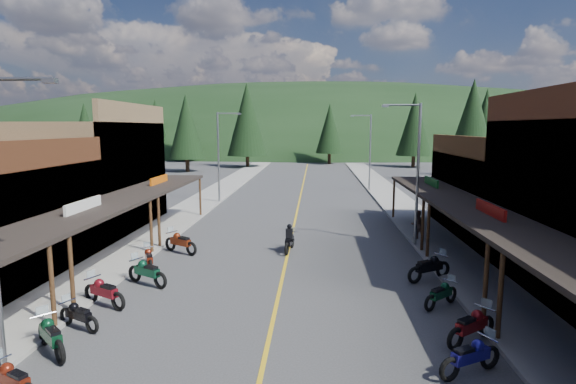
% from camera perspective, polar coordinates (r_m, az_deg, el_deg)
% --- Properties ---
extents(ground, '(220.00, 220.00, 0.00)m').
position_cam_1_polar(ground, '(18.40, -1.25, -13.13)').
color(ground, '#38383A').
rests_on(ground, ground).
extents(centerline, '(0.15, 90.00, 0.01)m').
position_cam_1_polar(centerline, '(37.71, 1.26, -2.01)').
color(centerline, gold).
rests_on(centerline, ground).
extents(sidewalk_west, '(3.40, 94.00, 0.15)m').
position_cam_1_polar(sidewalk_west, '(39.01, -11.62, -1.73)').
color(sidewalk_west, gray).
rests_on(sidewalk_west, ground).
extents(sidewalk_east, '(3.40, 94.00, 0.15)m').
position_cam_1_polar(sidewalk_east, '(38.36, 14.36, -1.99)').
color(sidewalk_east, gray).
rests_on(sidewalk_east, ground).
extents(shop_west_3, '(10.90, 10.20, 8.20)m').
position_cam_1_polar(shop_west_3, '(32.36, -24.59, 1.83)').
color(shop_west_3, brown).
rests_on(shop_west_3, ground).
extents(shop_east_3, '(10.90, 10.20, 6.20)m').
position_cam_1_polar(shop_east_3, '(31.22, 26.70, -0.34)').
color(shop_east_3, '#4C2D16').
rests_on(shop_east_3, ground).
extents(streetlight_1, '(2.16, 0.18, 8.00)m').
position_cam_1_polar(streetlight_1, '(40.03, -8.64, 4.92)').
color(streetlight_1, gray).
rests_on(streetlight_1, ground).
extents(streetlight_2, '(2.16, 0.18, 8.00)m').
position_cam_1_polar(streetlight_2, '(25.78, 15.86, 2.92)').
color(streetlight_2, gray).
rests_on(streetlight_2, ground).
extents(streetlight_3, '(2.16, 0.18, 8.00)m').
position_cam_1_polar(streetlight_3, '(47.46, 10.21, 5.38)').
color(streetlight_3, gray).
rests_on(streetlight_3, ground).
extents(ridge_hill, '(310.00, 140.00, 60.00)m').
position_cam_1_polar(ridge_hill, '(152.24, 2.96, 5.68)').
color(ridge_hill, black).
rests_on(ridge_hill, ground).
extents(pine_0, '(5.04, 5.04, 11.00)m').
position_cam_1_polar(pine_0, '(89.28, -24.37, 7.35)').
color(pine_0, black).
rests_on(pine_0, ground).
extents(pine_1, '(5.88, 5.88, 12.50)m').
position_cam_1_polar(pine_1, '(90.72, -12.93, 8.35)').
color(pine_1, black).
rests_on(pine_1, ground).
extents(pine_2, '(6.72, 6.72, 14.00)m').
position_cam_1_polar(pine_2, '(75.96, -5.23, 9.16)').
color(pine_2, black).
rests_on(pine_2, ground).
extents(pine_3, '(5.04, 5.04, 11.00)m').
position_cam_1_polar(pine_3, '(83.12, 5.31, 8.03)').
color(pine_3, black).
rests_on(pine_3, ground).
extents(pine_4, '(5.88, 5.88, 12.50)m').
position_cam_1_polar(pine_4, '(78.84, 15.79, 8.30)').
color(pine_4, black).
rests_on(pine_4, ground).
extents(pine_5, '(6.72, 6.72, 14.00)m').
position_cam_1_polar(pine_5, '(94.86, 23.84, 8.31)').
color(pine_5, black).
rests_on(pine_5, ground).
extents(pine_6, '(5.04, 5.04, 11.00)m').
position_cam_1_polar(pine_6, '(92.52, 32.54, 6.81)').
color(pine_6, black).
rests_on(pine_6, ground).
extents(pine_7, '(5.88, 5.88, 12.50)m').
position_cam_1_polar(pine_7, '(98.90, -16.44, 8.20)').
color(pine_7, black).
rests_on(pine_7, ground).
extents(pine_8, '(4.48, 4.48, 10.00)m').
position_cam_1_polar(pine_8, '(61.71, -18.98, 7.10)').
color(pine_8, black).
rests_on(pine_8, ground).
extents(pine_9, '(4.93, 4.93, 10.80)m').
position_cam_1_polar(pine_9, '(66.06, 23.67, 7.26)').
color(pine_9, black).
rests_on(pine_9, ground).
extents(pine_10, '(5.38, 5.38, 11.60)m').
position_cam_1_polar(pine_10, '(69.84, -12.79, 8.09)').
color(pine_10, black).
rests_on(pine_10, ground).
extents(pine_11, '(5.82, 5.82, 12.40)m').
position_cam_1_polar(pine_11, '(58.13, 22.35, 8.09)').
color(pine_11, black).
rests_on(pine_11, ground).
extents(bike_west_4, '(2.01, 1.41, 1.10)m').
position_cam_1_polar(bike_west_4, '(13.79, -31.57, -19.56)').
color(bike_west_4, maroon).
rests_on(bike_west_4, ground).
extents(bike_west_5, '(2.11, 2.04, 1.26)m').
position_cam_1_polar(bike_west_5, '(15.60, -27.91, -15.68)').
color(bike_west_5, '#0B391F').
rests_on(bike_west_5, ground).
extents(bike_west_6, '(1.96, 1.38, 1.07)m').
position_cam_1_polar(bike_west_6, '(17.00, -25.07, -13.86)').
color(bike_west_6, black).
rests_on(bike_west_6, ground).
extents(bike_west_7, '(2.29, 1.67, 1.26)m').
position_cam_1_polar(bike_west_7, '(18.58, -22.33, -11.49)').
color(bike_west_7, maroon).
rests_on(bike_west_7, ground).
extents(bike_west_8, '(2.34, 1.76, 1.29)m').
position_cam_1_polar(bike_west_8, '(20.30, -17.48, -9.53)').
color(bike_west_8, '#0C4028').
rests_on(bike_west_8, ground).
extents(bike_west_9, '(1.48, 2.06, 1.13)m').
position_cam_1_polar(bike_west_9, '(22.56, -17.27, -7.94)').
color(bike_west_9, maroon).
rests_on(bike_west_9, ground).
extents(bike_west_10, '(2.37, 1.87, 1.32)m').
position_cam_1_polar(bike_west_10, '(24.81, -13.50, -6.11)').
color(bike_west_10, maroon).
rests_on(bike_west_10, ground).
extents(bike_east_5, '(2.16, 1.60, 1.19)m').
position_cam_1_polar(bike_east_5, '(13.85, 22.19, -18.59)').
color(bike_east_5, navy).
rests_on(bike_east_5, ground).
extents(bike_east_6, '(2.21, 1.92, 1.26)m').
position_cam_1_polar(bike_east_6, '(15.61, 22.30, -15.30)').
color(bike_east_6, maroon).
rests_on(bike_east_6, ground).
extents(bike_east_7, '(1.87, 1.77, 1.11)m').
position_cam_1_polar(bike_east_7, '(18.16, 18.88, -12.03)').
color(bike_east_7, '#0B3820').
rests_on(bike_east_7, ground).
extents(bike_east_8, '(2.39, 1.86, 1.33)m').
position_cam_1_polar(bike_east_8, '(20.89, 17.51, -8.97)').
color(bike_east_8, black).
rests_on(bike_east_8, ground).
extents(rider_on_bike, '(0.98, 2.17, 1.59)m').
position_cam_1_polar(rider_on_bike, '(24.44, 0.19, -6.14)').
color(rider_on_bike, black).
rests_on(rider_on_bike, ground).
extents(pedestrian_east_b, '(0.94, 0.75, 1.69)m').
position_cam_1_polar(pedestrian_east_b, '(27.77, 16.09, -3.97)').
color(pedestrian_east_b, brown).
rests_on(pedestrian_east_b, sidewalk_east).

